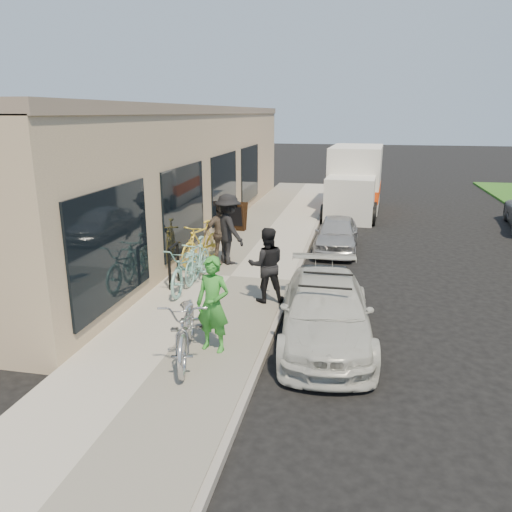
{
  "coord_description": "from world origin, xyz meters",
  "views": [
    {
      "loc": [
        0.99,
        -8.27,
        4.01
      ],
      "look_at": [
        -1.1,
        1.81,
        1.05
      ],
      "focal_mm": 35.0,
      "sensor_mm": 36.0,
      "label": 1
    }
  ],
  "objects_px": {
    "sandwich_board": "(237,217)",
    "cruiser_bike_c": "(201,243)",
    "bike_rack": "(174,261)",
    "cruiser_bike_a": "(198,260)",
    "moving_truck": "(354,183)",
    "bystander_b": "(220,233)",
    "bystander_a": "(228,229)",
    "cruiser_bike_b": "(187,267)",
    "tandem_bike": "(187,325)",
    "sedan_white": "(325,311)",
    "man_standing": "(266,265)",
    "sedan_silver": "(337,234)",
    "woman_rider": "(213,304)"
  },
  "relations": [
    {
      "from": "cruiser_bike_b",
      "to": "bystander_b",
      "type": "distance_m",
      "value": 2.16
    },
    {
      "from": "man_standing",
      "to": "cruiser_bike_c",
      "type": "bearing_deg",
      "value": -64.35
    },
    {
      "from": "bystander_b",
      "to": "woman_rider",
      "type": "bearing_deg",
      "value": -118.05
    },
    {
      "from": "bike_rack",
      "to": "cruiser_bike_a",
      "type": "distance_m",
      "value": 0.64
    },
    {
      "from": "moving_truck",
      "to": "bystander_b",
      "type": "relative_size",
      "value": 3.41
    },
    {
      "from": "woman_rider",
      "to": "bystander_b",
      "type": "distance_m",
      "value": 5.07
    },
    {
      "from": "moving_truck",
      "to": "bystander_b",
      "type": "distance_m",
      "value": 9.45
    },
    {
      "from": "man_standing",
      "to": "cruiser_bike_b",
      "type": "bearing_deg",
      "value": -28.22
    },
    {
      "from": "tandem_bike",
      "to": "bystander_b",
      "type": "relative_size",
      "value": 1.3
    },
    {
      "from": "sedan_silver",
      "to": "cruiser_bike_b",
      "type": "relative_size",
      "value": 1.57
    },
    {
      "from": "moving_truck",
      "to": "woman_rider",
      "type": "bearing_deg",
      "value": -95.39
    },
    {
      "from": "bike_rack",
      "to": "cruiser_bike_c",
      "type": "xyz_separation_m",
      "value": [
        0.07,
        1.83,
        -0.03
      ]
    },
    {
      "from": "cruiser_bike_c",
      "to": "bystander_b",
      "type": "distance_m",
      "value": 0.57
    },
    {
      "from": "moving_truck",
      "to": "tandem_bike",
      "type": "distance_m",
      "value": 14.32
    },
    {
      "from": "woman_rider",
      "to": "man_standing",
      "type": "height_order",
      "value": "woman_rider"
    },
    {
      "from": "bystander_b",
      "to": "bike_rack",
      "type": "bearing_deg",
      "value": -148.68
    },
    {
      "from": "man_standing",
      "to": "bystander_b",
      "type": "xyz_separation_m",
      "value": [
        -1.7,
        2.5,
        0.01
      ]
    },
    {
      "from": "sandwich_board",
      "to": "sedan_white",
      "type": "bearing_deg",
      "value": -59.17
    },
    {
      "from": "bike_rack",
      "to": "sedan_white",
      "type": "xyz_separation_m",
      "value": [
        3.61,
        -1.91,
        -0.16
      ]
    },
    {
      "from": "sedan_silver",
      "to": "bystander_a",
      "type": "xyz_separation_m",
      "value": [
        -2.72,
        -2.38,
        0.56
      ]
    },
    {
      "from": "sandwich_board",
      "to": "cruiser_bike_c",
      "type": "height_order",
      "value": "cruiser_bike_c"
    },
    {
      "from": "moving_truck",
      "to": "bystander_b",
      "type": "bearing_deg",
      "value": -107.37
    },
    {
      "from": "sandwich_board",
      "to": "cruiser_bike_c",
      "type": "relative_size",
      "value": 0.5
    },
    {
      "from": "sedan_white",
      "to": "bystander_b",
      "type": "relative_size",
      "value": 2.52
    },
    {
      "from": "tandem_bike",
      "to": "cruiser_bike_a",
      "type": "bearing_deg",
      "value": 91.46
    },
    {
      "from": "sandwich_board",
      "to": "moving_truck",
      "type": "relative_size",
      "value": 0.17
    },
    {
      "from": "sedan_white",
      "to": "cruiser_bike_c",
      "type": "distance_m",
      "value": 5.16
    },
    {
      "from": "bike_rack",
      "to": "cruiser_bike_b",
      "type": "bearing_deg",
      "value": -25.07
    },
    {
      "from": "sedan_white",
      "to": "man_standing",
      "type": "xyz_separation_m",
      "value": [
        -1.34,
        1.36,
        0.38
      ]
    },
    {
      "from": "cruiser_bike_c",
      "to": "moving_truck",
      "type": "bearing_deg",
      "value": 82.13
    },
    {
      "from": "tandem_bike",
      "to": "cruiser_bike_c",
      "type": "bearing_deg",
      "value": 91.01
    },
    {
      "from": "cruiser_bike_a",
      "to": "cruiser_bike_c",
      "type": "bearing_deg",
      "value": 105.35
    },
    {
      "from": "bystander_a",
      "to": "moving_truck",
      "type": "bearing_deg",
      "value": -66.21
    },
    {
      "from": "bystander_b",
      "to": "sedan_silver",
      "type": "bearing_deg",
      "value": -2.95
    },
    {
      "from": "moving_truck",
      "to": "tandem_bike",
      "type": "height_order",
      "value": "moving_truck"
    },
    {
      "from": "sedan_silver",
      "to": "cruiser_bike_a",
      "type": "xyz_separation_m",
      "value": [
        -3.08,
        -3.87,
        0.13
      ]
    },
    {
      "from": "man_standing",
      "to": "cruiser_bike_c",
      "type": "distance_m",
      "value": 3.26
    },
    {
      "from": "cruiser_bike_b",
      "to": "cruiser_bike_c",
      "type": "xyz_separation_m",
      "value": [
        -0.3,
        2.01,
        0.04
      ]
    },
    {
      "from": "moving_truck",
      "to": "cruiser_bike_b",
      "type": "xyz_separation_m",
      "value": [
        -3.49,
        -10.98,
        -0.52
      ]
    },
    {
      "from": "cruiser_bike_c",
      "to": "sandwich_board",
      "type": "bearing_deg",
      "value": 104.83
    },
    {
      "from": "sedan_silver",
      "to": "bystander_b",
      "type": "relative_size",
      "value": 1.89
    },
    {
      "from": "cruiser_bike_b",
      "to": "man_standing",
      "type": "bearing_deg",
      "value": -12.19
    },
    {
      "from": "bike_rack",
      "to": "cruiser_bike_a",
      "type": "height_order",
      "value": "cruiser_bike_a"
    },
    {
      "from": "bike_rack",
      "to": "sedan_white",
      "type": "height_order",
      "value": "sedan_white"
    },
    {
      "from": "woman_rider",
      "to": "cruiser_bike_b",
      "type": "distance_m",
      "value": 3.15
    },
    {
      "from": "cruiser_bike_b",
      "to": "tandem_bike",
      "type": "bearing_deg",
      "value": -71.56
    },
    {
      "from": "sandwich_board",
      "to": "cruiser_bike_a",
      "type": "height_order",
      "value": "cruiser_bike_a"
    },
    {
      "from": "sedan_white",
      "to": "sedan_silver",
      "type": "xyz_separation_m",
      "value": [
        -0.12,
        6.26,
        -0.05
      ]
    },
    {
      "from": "tandem_bike",
      "to": "woman_rider",
      "type": "height_order",
      "value": "woman_rider"
    },
    {
      "from": "sedan_white",
      "to": "moving_truck",
      "type": "distance_m",
      "value": 12.74
    }
  ]
}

